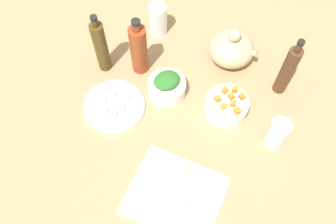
{
  "coord_description": "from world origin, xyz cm",
  "views": [
    {
      "loc": [
        24.86,
        -52.53,
        114.23
      ],
      "look_at": [
        0.0,
        0.0,
        8.0
      ],
      "focal_mm": 38.98,
      "sensor_mm": 36.0,
      "label": 1
    }
  ],
  "objects_px": {
    "bowl_greens": "(167,88)",
    "bottle_0": "(139,49)",
    "drinking_glass_1": "(158,19)",
    "bottle_2": "(287,70)",
    "bowl_carrots": "(226,106)",
    "drinking_glass_0": "(277,134)",
    "teapot": "(231,48)",
    "bottle_1": "(101,47)",
    "plate_tofu": "(114,106)",
    "cutting_board": "(175,195)"
  },
  "relations": [
    {
      "from": "bowl_carrots",
      "to": "teapot",
      "type": "xyz_separation_m",
      "value": [
        -0.07,
        0.22,
        0.03
      ]
    },
    {
      "from": "bowl_carrots",
      "to": "bottle_1",
      "type": "height_order",
      "value": "bottle_1"
    },
    {
      "from": "plate_tofu",
      "to": "bowl_greens",
      "type": "bearing_deg",
      "value": 44.06
    },
    {
      "from": "bowl_greens",
      "to": "drinking_glass_1",
      "type": "bearing_deg",
      "value": 121.99
    },
    {
      "from": "plate_tofu",
      "to": "drinking_glass_1",
      "type": "height_order",
      "value": "drinking_glass_1"
    },
    {
      "from": "bowl_greens",
      "to": "bowl_carrots",
      "type": "bearing_deg",
      "value": 4.95
    },
    {
      "from": "drinking_glass_0",
      "to": "bottle_1",
      "type": "bearing_deg",
      "value": 177.39
    },
    {
      "from": "bowl_carrots",
      "to": "bottle_0",
      "type": "height_order",
      "value": "bottle_0"
    },
    {
      "from": "cutting_board",
      "to": "drinking_glass_0",
      "type": "bearing_deg",
      "value": 54.53
    },
    {
      "from": "bowl_greens",
      "to": "drinking_glass_1",
      "type": "relative_size",
      "value": 1.04
    },
    {
      "from": "bottle_0",
      "to": "bowl_greens",
      "type": "bearing_deg",
      "value": -22.45
    },
    {
      "from": "bottle_2",
      "to": "bowl_carrots",
      "type": "bearing_deg",
      "value": -130.23
    },
    {
      "from": "bottle_1",
      "to": "bottle_2",
      "type": "xyz_separation_m",
      "value": [
        0.61,
        0.18,
        -0.0
      ]
    },
    {
      "from": "plate_tofu",
      "to": "drinking_glass_0",
      "type": "relative_size",
      "value": 1.75
    },
    {
      "from": "teapot",
      "to": "drinking_glass_1",
      "type": "relative_size",
      "value": 1.41
    },
    {
      "from": "bottle_0",
      "to": "drinking_glass_0",
      "type": "distance_m",
      "value": 0.54
    },
    {
      "from": "bowl_carrots",
      "to": "drinking_glass_0",
      "type": "xyz_separation_m",
      "value": [
        0.18,
        -0.04,
        0.03
      ]
    },
    {
      "from": "bowl_greens",
      "to": "bottle_0",
      "type": "bearing_deg",
      "value": 157.55
    },
    {
      "from": "bowl_greens",
      "to": "teapot",
      "type": "height_order",
      "value": "teapot"
    },
    {
      "from": "plate_tofu",
      "to": "teapot",
      "type": "distance_m",
      "value": 0.47
    },
    {
      "from": "teapot",
      "to": "bowl_greens",
      "type": "bearing_deg",
      "value": -121.87
    },
    {
      "from": "bowl_greens",
      "to": "bottle_0",
      "type": "height_order",
      "value": "bottle_0"
    },
    {
      "from": "plate_tofu",
      "to": "bottle_2",
      "type": "height_order",
      "value": "bottle_2"
    },
    {
      "from": "teapot",
      "to": "drinking_glass_1",
      "type": "height_order",
      "value": "teapot"
    },
    {
      "from": "bottle_0",
      "to": "bottle_2",
      "type": "height_order",
      "value": "bottle_2"
    },
    {
      "from": "teapot",
      "to": "drinking_glass_0",
      "type": "bearing_deg",
      "value": -46.25
    },
    {
      "from": "teapot",
      "to": "bottle_2",
      "type": "distance_m",
      "value": 0.22
    },
    {
      "from": "cutting_board",
      "to": "bowl_carrots",
      "type": "xyz_separation_m",
      "value": [
        0.03,
        0.35,
        0.03
      ]
    },
    {
      "from": "drinking_glass_1",
      "to": "bottle_2",
      "type": "bearing_deg",
      "value": -6.54
    },
    {
      "from": "bowl_carrots",
      "to": "teapot",
      "type": "bearing_deg",
      "value": 107.14
    },
    {
      "from": "cutting_board",
      "to": "bowl_greens",
      "type": "distance_m",
      "value": 0.38
    },
    {
      "from": "drinking_glass_0",
      "to": "bottle_2",
      "type": "bearing_deg",
      "value": 101.55
    },
    {
      "from": "cutting_board",
      "to": "bottle_1",
      "type": "distance_m",
      "value": 0.56
    },
    {
      "from": "plate_tofu",
      "to": "bottle_1",
      "type": "height_order",
      "value": "bottle_1"
    },
    {
      "from": "bowl_greens",
      "to": "teapot",
      "type": "distance_m",
      "value": 0.28
    },
    {
      "from": "cutting_board",
      "to": "drinking_glass_1",
      "type": "bearing_deg",
      "value": 120.54
    },
    {
      "from": "bowl_greens",
      "to": "bottle_1",
      "type": "distance_m",
      "value": 0.27
    },
    {
      "from": "plate_tofu",
      "to": "bowl_carrots",
      "type": "xyz_separation_m",
      "value": [
        0.36,
        0.15,
        0.02
      ]
    },
    {
      "from": "cutting_board",
      "to": "bottle_2",
      "type": "xyz_separation_m",
      "value": [
        0.17,
        0.51,
        0.11
      ]
    },
    {
      "from": "teapot",
      "to": "bottle_2",
      "type": "relative_size",
      "value": 0.69
    },
    {
      "from": "bottle_2",
      "to": "teapot",
      "type": "bearing_deg",
      "value": 165.94
    },
    {
      "from": "cutting_board",
      "to": "bowl_greens",
      "type": "height_order",
      "value": "bowl_greens"
    },
    {
      "from": "cutting_board",
      "to": "drinking_glass_0",
      "type": "height_order",
      "value": "drinking_glass_0"
    },
    {
      "from": "bowl_greens",
      "to": "drinking_glass_1",
      "type": "height_order",
      "value": "drinking_glass_1"
    },
    {
      "from": "plate_tofu",
      "to": "bowl_greens",
      "type": "distance_m",
      "value": 0.19
    },
    {
      "from": "plate_tofu",
      "to": "bottle_1",
      "type": "distance_m",
      "value": 0.21
    },
    {
      "from": "bowl_greens",
      "to": "drinking_glass_1",
      "type": "distance_m",
      "value": 0.29
    },
    {
      "from": "plate_tofu",
      "to": "bottle_0",
      "type": "bearing_deg",
      "value": 88.28
    },
    {
      "from": "cutting_board",
      "to": "bottle_1",
      "type": "height_order",
      "value": "bottle_1"
    },
    {
      "from": "bowl_greens",
      "to": "bottle_1",
      "type": "height_order",
      "value": "bottle_1"
    }
  ]
}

